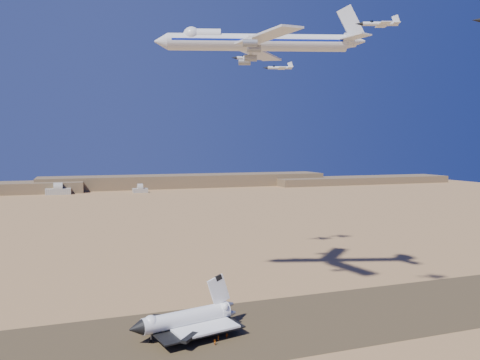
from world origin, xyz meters
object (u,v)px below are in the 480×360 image
object	(u,v)px
carrier_747	(251,42)
shuttle	(186,320)
chase_jet_a	(379,24)
chase_jet_e	(249,58)
crew_b	(215,342)
chase_jet_f	(279,68)
crew_c	(227,336)
crew_a	(218,338)

from	to	relation	value
carrier_747	shuttle	bearing A→B (deg)	-125.22
chase_jet_a	chase_jet_e	world-z (taller)	chase_jet_e
crew_b	chase_jet_f	world-z (taller)	chase_jet_f
carrier_747	crew_b	size ratio (longest dim) A/B	48.32
carrier_747	chase_jet_a	xyz separation A→B (m)	(26.74, -41.90, -1.04)
carrier_747	chase_jet_e	distance (m)	55.66
carrier_747	chase_jet_f	xyz separation A→B (m)	(36.82, 56.57, 1.47)
chase_jet_a	chase_jet_f	bearing A→B (deg)	103.64
crew_b	chase_jet_e	bearing A→B (deg)	-40.92
shuttle	chase_jet_a	xyz separation A→B (m)	(58.06, -17.41, 93.28)
crew_b	crew_c	distance (m)	6.04
crew_b	crew_c	xyz separation A→B (m)	(4.90, 3.53, -0.03)
shuttle	carrier_747	xyz separation A→B (m)	(31.32, 24.49, 94.32)
shuttle	chase_jet_f	xyz separation A→B (m)	(68.15, 81.06, 95.79)
crew_b	crew_a	bearing A→B (deg)	-51.11
crew_a	chase_jet_e	size ratio (longest dim) A/B	0.11
crew_b	chase_jet_e	xyz separation A→B (m)	(43.28, 87.42, 102.74)
chase_jet_e	chase_jet_f	world-z (taller)	chase_jet_e
crew_c	chase_jet_a	size ratio (longest dim) A/B	0.12
carrier_747	chase_jet_a	bearing A→B (deg)	-40.69
crew_a	chase_jet_f	size ratio (longest dim) A/B	0.11
shuttle	carrier_747	distance (m)	102.36
crew_b	chase_jet_e	world-z (taller)	chase_jet_e
crew_b	chase_jet_a	xyz separation A→B (m)	(51.52, -6.78, 97.20)
crew_c	crew_a	bearing A→B (deg)	45.40
crew_a	chase_jet_a	xyz separation A→B (m)	(49.76, -9.15, 97.14)
crew_b	chase_jet_a	world-z (taller)	chase_jet_a
crew_a	shuttle	bearing A→B (deg)	52.85
crew_b	shuttle	bearing A→B (deg)	17.03
carrier_747	crew_c	distance (m)	105.12
carrier_747	crew_b	xyz separation A→B (m)	(-24.78, -35.12, -98.24)
shuttle	carrier_747	size ratio (longest dim) A/B	0.46
crew_c	chase_jet_e	xyz separation A→B (m)	(38.38, 83.89, 102.78)
crew_c	chase_jet_e	distance (m)	138.11
chase_jet_f	shuttle	bearing A→B (deg)	-111.29
chase_jet_a	chase_jet_e	size ratio (longest dim) A/B	0.85
chase_jet_f	carrier_747	bearing A→B (deg)	-104.29
shuttle	chase_jet_e	world-z (taller)	chase_jet_e
chase_jet_f	chase_jet_a	bearing A→B (deg)	-77.08
chase_jet_a	chase_jet_e	distance (m)	94.73
shuttle	chase_jet_e	bearing A→B (deg)	44.41
carrier_747	chase_jet_f	size ratio (longest dim) A/B	5.15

